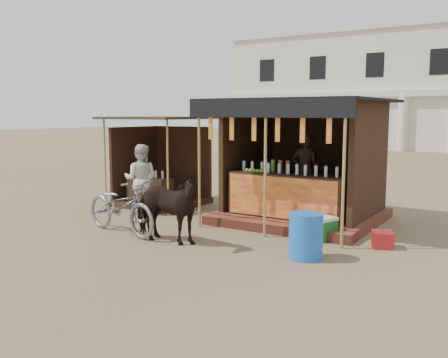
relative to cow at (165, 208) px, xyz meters
name	(u,v)px	position (x,y,z in m)	size (l,w,h in m)	color
ground	(178,247)	(0.38, -0.10, -0.69)	(120.00, 120.00, 0.00)	#846B4C
main_stall	(302,177)	(1.38, 3.26, 0.34)	(3.60, 3.61, 2.78)	brown
secondary_stall	(158,173)	(-2.78, 3.13, 0.16)	(2.40, 2.40, 2.38)	#381F14
cow	(165,208)	(0.00, 0.00, 0.00)	(0.74, 1.63, 1.37)	black
motorbike	(121,206)	(-1.27, 0.12, -0.12)	(0.75, 2.16, 1.13)	gray
bystander	(141,179)	(-2.30, 1.90, 0.17)	(0.84, 0.65, 1.72)	silver
blue_barrel	(306,236)	(2.68, 0.48, -0.29)	(0.58, 0.58, 0.79)	blue
red_crate	(383,240)	(3.61, 1.90, -0.53)	(0.37, 0.39, 0.31)	maroon
cooler	(319,227)	(2.36, 1.88, -0.45)	(0.75, 0.64, 0.46)	#186C24
background_building	(416,91)	(-1.62, 29.84, 3.29)	(26.00, 7.45, 8.18)	silver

